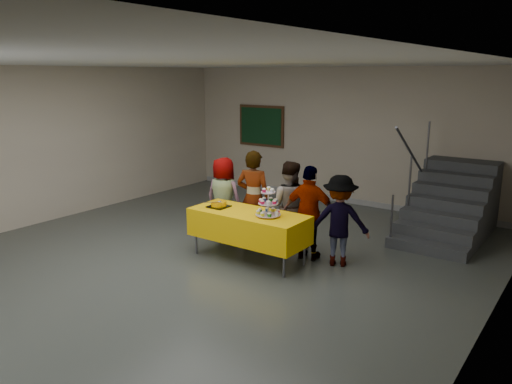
# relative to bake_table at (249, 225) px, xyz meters

# --- Properties ---
(room_shell) EXTENTS (10.00, 10.04, 3.02)m
(room_shell) POSITION_rel_bake_table_xyz_m (-0.50, -0.82, 1.57)
(room_shell) COLOR #4C514C
(room_shell) RESTS_ON ground
(bake_table) EXTENTS (1.88, 0.78, 0.77)m
(bake_table) POSITION_rel_bake_table_xyz_m (0.00, 0.00, 0.00)
(bake_table) COLOR #595960
(bake_table) RESTS_ON ground
(cupcake_stand) EXTENTS (0.38, 0.38, 0.44)m
(cupcake_stand) POSITION_rel_bake_table_xyz_m (0.38, -0.02, 0.38)
(cupcake_stand) COLOR silver
(cupcake_stand) RESTS_ON bake_table
(bear_cake) EXTENTS (0.32, 0.36, 0.12)m
(bear_cake) POSITION_rel_bake_table_xyz_m (-0.57, -0.04, 0.27)
(bear_cake) COLOR black
(bear_cake) RESTS_ON bake_table
(schoolchild_a) EXTENTS (0.75, 0.53, 1.43)m
(schoolchild_a) POSITION_rel_bake_table_xyz_m (-1.04, 0.67, 0.16)
(schoolchild_a) COLOR #5C5C65
(schoolchild_a) RESTS_ON ground
(schoolchild_b) EXTENTS (0.67, 0.52, 1.63)m
(schoolchild_b) POSITION_rel_bake_table_xyz_m (-0.35, 0.61, 0.26)
(schoolchild_b) COLOR #5C5D65
(schoolchild_b) RESTS_ON ground
(schoolchild_c) EXTENTS (0.87, 0.78, 1.48)m
(schoolchild_c) POSITION_rel_bake_table_xyz_m (0.23, 0.79, 0.18)
(schoolchild_c) COLOR slate
(schoolchild_c) RESTS_ON ground
(schoolchild_d) EXTENTS (0.92, 0.49, 1.49)m
(schoolchild_d) POSITION_rel_bake_table_xyz_m (0.76, 0.56, 0.19)
(schoolchild_d) COLOR #5D5C66
(schoolchild_d) RESTS_ON ground
(schoolchild_e) EXTENTS (1.03, 0.82, 1.40)m
(schoolchild_e) POSITION_rel_bake_table_xyz_m (1.24, 0.62, 0.14)
(schoolchild_e) COLOR #5C5B65
(schoolchild_e) RESTS_ON ground
(staircase) EXTENTS (1.30, 2.40, 2.04)m
(staircase) POSITION_rel_bake_table_xyz_m (2.20, 3.29, -0.07)
(staircase) COLOR #424447
(staircase) RESTS_ON ground
(noticeboard) EXTENTS (1.30, 0.05, 1.00)m
(noticeboard) POSITION_rel_bake_table_xyz_m (-2.64, 4.13, 1.04)
(noticeboard) COLOR #472B16
(noticeboard) RESTS_ON ground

